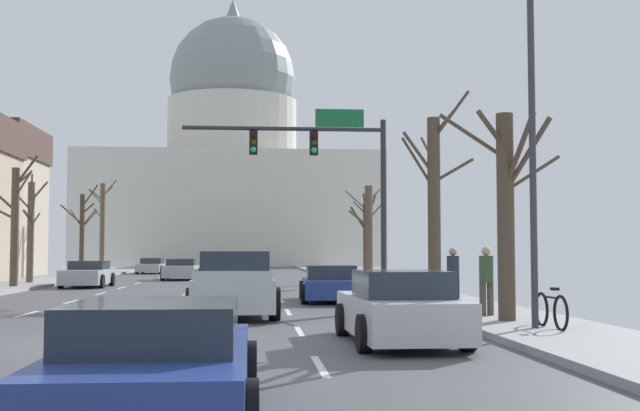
{
  "coord_description": "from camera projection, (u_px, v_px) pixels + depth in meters",
  "views": [
    {
      "loc": [
        2.51,
        -15.07,
        1.68
      ],
      "look_at": [
        6.0,
        26.2,
        4.05
      ],
      "focal_mm": 44.97,
      "sensor_mm": 36.0,
      "label": 1
    }
  ],
  "objects": [
    {
      "name": "ground",
      "position": [
        115.0,
        342.0,
        14.69
      ],
      "size": [
        20.0,
        180.0,
        0.2
      ],
      "color": "#4D4D52"
    },
    {
      "name": "signal_gantry",
      "position": [
        328.0,
        161.0,
        31.1
      ],
      "size": [
        7.91,
        0.41,
        7.09
      ],
      "color": "#28282D",
      "rests_on": "ground"
    },
    {
      "name": "street_lamp_right",
      "position": [
        520.0,
        75.0,
        16.4
      ],
      "size": [
        2.07,
        0.24,
        8.86
      ],
      "color": "#333338",
      "rests_on": "ground"
    },
    {
      "name": "capitol_building",
      "position": [
        232.0,
        167.0,
        97.41
      ],
      "size": [
        35.05,
        18.5,
        32.73
      ],
      "color": "beige",
      "rests_on": "ground"
    },
    {
      "name": "sedan_near_00",
      "position": [
        330.0,
        285.0,
        26.89
      ],
      "size": [
        2.16,
        4.58,
        1.21
      ],
      "color": "navy",
      "rests_on": "ground"
    },
    {
      "name": "pickup_truck_near_01",
      "position": [
        235.0,
        286.0,
        21.27
      ],
      "size": [
        2.29,
        5.79,
        1.68
      ],
      "color": "#ADB2B7",
      "rests_on": "ground"
    },
    {
      "name": "sedan_near_02",
      "position": [
        400.0,
        310.0,
        14.64
      ],
      "size": [
        2.04,
        4.43,
        1.33
      ],
      "color": "silver",
      "rests_on": "ground"
    },
    {
      "name": "sedan_near_03",
      "position": [
        156.0,
        366.0,
        7.8
      ],
      "size": [
        1.98,
        4.51,
        1.19
      ],
      "color": "navy",
      "rests_on": "ground"
    },
    {
      "name": "sedan_oncoming_00",
      "position": [
        88.0,
        275.0,
        37.65
      ],
      "size": [
        2.04,
        4.28,
        1.23
      ],
      "color": "#9EA3A8",
      "rests_on": "ground"
    },
    {
      "name": "sedan_oncoming_01",
      "position": [
        181.0,
        270.0,
        47.3
      ],
      "size": [
        2.07,
        4.28,
        1.23
      ],
      "color": "#9EA3A8",
      "rests_on": "ground"
    },
    {
      "name": "sedan_oncoming_02",
      "position": [
        152.0,
        266.0,
        60.62
      ],
      "size": [
        2.01,
        4.4,
        1.17
      ],
      "color": "#9EA3A8",
      "rests_on": "ground"
    },
    {
      "name": "bare_tree_00",
      "position": [
        506.0,
        208.0,
        17.9
      ],
      "size": [
        2.65,
        1.73,
        4.75
      ],
      "color": "#4C3D2D",
      "rests_on": "ground"
    },
    {
      "name": "bare_tree_01",
      "position": [
        31.0,
        228.0,
        39.89
      ],
      "size": [
        1.49,
        2.09,
        5.35
      ],
      "color": "brown",
      "rests_on": "ground"
    },
    {
      "name": "bare_tree_02",
      "position": [
        434.0,
        203.0,
        24.73
      ],
      "size": [
        2.2,
        2.52,
        6.36
      ],
      "color": "#4C3D2D",
      "rests_on": "ground"
    },
    {
      "name": "bare_tree_03",
      "position": [
        102.0,
        226.0,
        56.78
      ],
      "size": [
        2.39,
        2.1,
        6.58
      ],
      "color": "brown",
      "rests_on": "ground"
    },
    {
      "name": "bare_tree_04",
      "position": [
        369.0,
        232.0,
        38.91
      ],
      "size": [
        1.64,
        2.59,
        4.74
      ],
      "color": "brown",
      "rests_on": "ground"
    },
    {
      "name": "bare_tree_05",
      "position": [
        82.0,
        232.0,
        51.13
      ],
      "size": [
        2.26,
        1.5,
        5.83
      ],
      "color": "#423328",
      "rests_on": "ground"
    },
    {
      "name": "bare_tree_06",
      "position": [
        366.0,
        237.0,
        43.48
      ],
      "size": [
        2.22,
        2.68,
        4.85
      ],
      "color": "#423328",
      "rests_on": "ground"
    },
    {
      "name": "bare_tree_07",
      "position": [
        15.0,
        222.0,
        35.56
      ],
      "size": [
        2.63,
        1.38,
        5.85
      ],
      "color": "#4C3D2D",
      "rests_on": "ground"
    },
    {
      "name": "pedestrian_00",
      "position": [
        453.0,
        274.0,
        21.94
      ],
      "size": [
        0.35,
        0.34,
        1.64
      ],
      "color": "black",
      "rests_on": "ground"
    },
    {
      "name": "pedestrian_01",
      "position": [
        486.0,
        277.0,
        19.27
      ],
      "size": [
        0.35,
        0.34,
        1.65
      ],
      "color": "#4C4238",
      "rests_on": "ground"
    },
    {
      "name": "bicycle_parked",
      "position": [
        551.0,
        310.0,
        16.14
      ],
      "size": [
        0.12,
        1.77,
        0.85
      ],
      "color": "black",
      "rests_on": "ground"
    }
  ]
}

